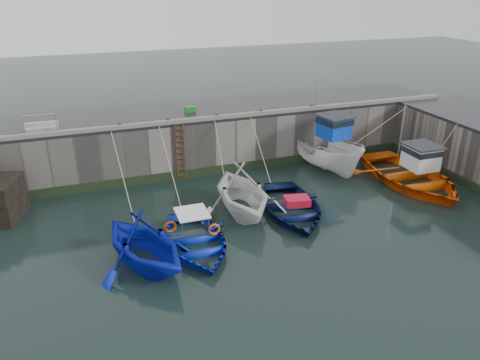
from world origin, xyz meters
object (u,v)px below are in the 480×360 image
object	(u,v)px
fish_crate	(190,109)
bollard_d	(261,112)
boat_near_blacktrim	(241,212)
bollard_c	(217,116)
bollard_a	(120,126)
boat_far_orange	(410,175)
boat_near_white	(146,265)
boat_far_white	(326,151)
boat_near_blue	(196,246)
ladder	(180,152)
bollard_e	(311,107)
bollard_b	(168,121)
boat_near_navy	(291,213)

from	to	relation	value
fish_crate	bollard_d	bearing A→B (deg)	-31.41
boat_near_blacktrim	bollard_c	bearing A→B (deg)	86.61
fish_crate	boat_near_blacktrim	bearing A→B (deg)	-89.21
bollard_a	bollard_c	distance (m)	5.20
bollard_d	boat_far_orange	bearing A→B (deg)	-37.10
bollard_c	boat_near_white	bearing A→B (deg)	-124.18
boat_far_white	boat_near_blue	bearing A→B (deg)	-156.81
ladder	boat_near_white	distance (m)	8.54
boat_near_white	boat_far_orange	bearing A→B (deg)	-11.97
ladder	fish_crate	distance (m)	3.04
boat_far_orange	boat_near_blue	bearing A→B (deg)	-168.54
bollard_e	bollard_a	bearing A→B (deg)	180.00
fish_crate	bollard_e	bearing A→B (deg)	-19.44
bollard_a	bollard_d	xyz separation A→B (m)	(7.80, 0.00, 0.00)
bollard_b	boat_far_white	bearing A→B (deg)	-8.98
bollard_c	bollard_d	size ratio (longest dim) A/B	1.00
ladder	boat_far_orange	distance (m)	12.49
boat_near_blue	bollard_d	size ratio (longest dim) A/B	18.06
fish_crate	bollard_b	xyz separation A→B (m)	(-1.67, -1.87, -0.02)
bollard_b	bollard_a	bearing A→B (deg)	180.00
boat_far_white	bollard_e	bearing A→B (deg)	94.45
boat_far_orange	bollard_e	distance (m)	6.78
boat_near_white	bollard_d	bearing A→B (deg)	21.53
boat_near_white	bollard_e	bearing A→B (deg)	12.14
bollard_d	bollard_a	bearing A→B (deg)	180.00
boat_near_blacktrim	boat_far_white	xyz separation A→B (m)	(6.57, 3.73, 1.00)
bollard_b	bollard_d	xyz separation A→B (m)	(5.30, 0.00, 0.00)
bollard_d	boat_near_blacktrim	bearing A→B (deg)	-120.57
boat_near_blue	bollard_a	world-z (taller)	bollard_a
boat_near_blacktrim	bollard_d	distance (m)	6.80
boat_near_white	bollard_d	distance (m)	11.87
bollard_b	bollard_d	distance (m)	5.30
boat_near_blacktrim	fish_crate	xyz separation A→B (m)	(-0.60, 6.99, 3.32)
boat_near_blue	ladder	bearing A→B (deg)	82.29
boat_near_blacktrim	boat_far_orange	size ratio (longest dim) A/B	0.72
bollard_e	boat_near_white	bearing A→B (deg)	-144.44
boat_near_navy	bollard_a	distance (m)	9.78
boat_near_blacktrim	boat_near_navy	bearing A→B (deg)	-20.65
boat_far_white	bollard_a	bearing A→B (deg)	163.53
boat_near_blacktrim	bollard_a	distance (m)	7.74
boat_far_white	boat_far_orange	bearing A→B (deg)	-58.78
boat_near_blacktrim	bollard_d	world-z (taller)	bollard_d
boat_near_navy	boat_far_white	bearing A→B (deg)	56.77
fish_crate	bollard_b	bearing A→B (deg)	-135.94
ladder	bollard_c	size ratio (longest dim) A/B	11.43
ladder	bollard_d	xyz separation A→B (m)	(4.80, 0.34, 1.71)
boat_near_navy	bollard_c	size ratio (longest dim) A/B	19.41
bollard_b	boat_far_orange	bearing A→B (deg)	-22.90
boat_far_white	fish_crate	world-z (taller)	boat_far_white
boat_far_white	bollard_d	bearing A→B (deg)	149.04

